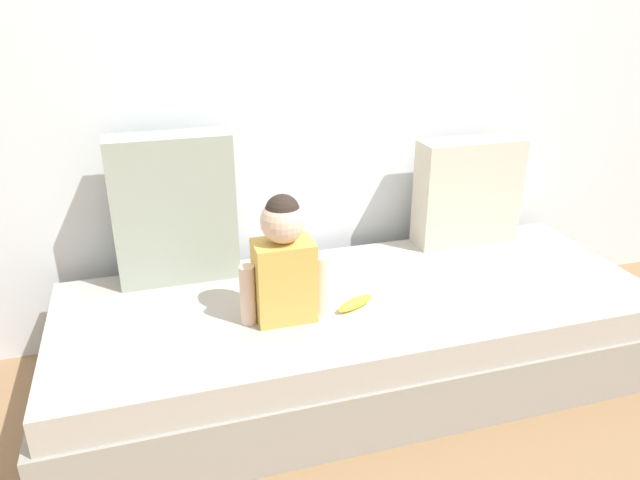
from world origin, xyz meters
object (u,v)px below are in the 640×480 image
at_px(throw_pillow_left, 174,209).
at_px(toddler, 284,260).
at_px(couch, 358,335).
at_px(throw_pillow_right, 468,192).
at_px(banana, 355,303).

distance_m(throw_pillow_left, toddler, 0.56).
xyz_separation_m(throw_pillow_left, toddler, (0.34, -0.44, -0.07)).
relative_size(couch, throw_pillow_left, 3.99).
bearing_deg(couch, toddler, -164.56).
bearing_deg(toddler, couch, 15.44).
height_order(throw_pillow_left, throw_pillow_right, throw_pillow_left).
relative_size(throw_pillow_right, banana, 2.85).
relative_size(throw_pillow_left, throw_pillow_right, 1.24).
bearing_deg(couch, throw_pillow_left, 151.59).
relative_size(couch, throw_pillow_right, 4.93).
distance_m(couch, toddler, 0.53).
bearing_deg(banana, throw_pillow_left, 142.90).
relative_size(couch, toddler, 5.05).
distance_m(couch, throw_pillow_right, 0.86).
xyz_separation_m(couch, toddler, (-0.32, -0.09, 0.42)).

